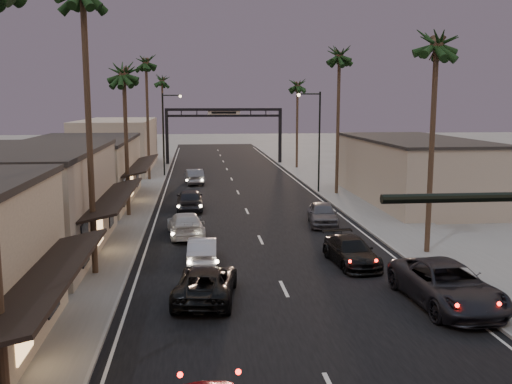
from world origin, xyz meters
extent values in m
plane|color=slate|center=(0.00, 40.00, 0.00)|extent=(200.00, 200.00, 0.00)
cube|color=black|center=(0.00, 45.00, 0.00)|extent=(14.00, 120.00, 0.02)
cube|color=slate|center=(-9.50, 52.00, 0.06)|extent=(5.00, 92.00, 0.12)
cube|color=slate|center=(9.50, 52.00, 0.06)|extent=(5.00, 92.00, 0.12)
cube|color=#9D947E|center=(-13.00, 26.00, 2.75)|extent=(8.00, 14.00, 5.50)
cube|color=tan|center=(-13.00, 42.00, 2.50)|extent=(8.00, 16.00, 5.00)
cube|color=#9D947E|center=(-13.00, 65.00, 3.00)|extent=(8.00, 20.00, 6.00)
cube|color=#9D947E|center=(14.00, 40.00, 2.50)|extent=(8.00, 18.00, 5.00)
cube|color=black|center=(-7.40, 70.00, 3.50)|extent=(0.40, 0.40, 7.00)
cube|color=black|center=(7.40, 70.00, 3.50)|extent=(0.40, 0.40, 7.00)
cube|color=black|center=(0.00, 70.00, 7.10)|extent=(15.20, 0.35, 0.35)
cube|color=black|center=(0.00, 70.00, 6.30)|extent=(15.20, 0.30, 0.30)
cube|color=beige|center=(0.00, 69.98, 6.70)|extent=(4.20, 0.12, 1.00)
cylinder|color=black|center=(7.20, 45.00, 4.50)|extent=(0.16, 0.16, 9.00)
cylinder|color=black|center=(6.20, 45.00, 8.80)|extent=(2.00, 0.12, 0.12)
sphere|color=#FFD899|center=(5.30, 45.00, 8.70)|extent=(0.30, 0.30, 0.30)
cylinder|color=black|center=(-7.20, 58.00, 4.50)|extent=(0.16, 0.16, 9.00)
cylinder|color=black|center=(-6.20, 58.00, 8.80)|extent=(2.00, 0.12, 0.12)
sphere|color=#FFD899|center=(-5.30, 58.00, 8.70)|extent=(0.30, 0.30, 0.30)
cylinder|color=#38281C|center=(-8.60, 22.00, 6.50)|extent=(0.28, 0.28, 13.00)
cylinder|color=#38281C|center=(-8.60, 36.00, 5.00)|extent=(0.28, 0.28, 10.00)
sphere|color=black|center=(-8.60, 36.00, 10.60)|extent=(3.20, 3.20, 3.20)
cylinder|color=#38281C|center=(-8.60, 55.00, 6.00)|extent=(0.28, 0.28, 12.00)
sphere|color=black|center=(-8.60, 55.00, 12.60)|extent=(3.20, 3.20, 3.20)
cylinder|color=#38281C|center=(8.60, 24.00, 5.50)|extent=(0.28, 0.28, 11.00)
sphere|color=black|center=(8.60, 24.00, 11.60)|extent=(3.20, 3.20, 3.20)
cylinder|color=#38281C|center=(8.60, 44.00, 6.00)|extent=(0.28, 0.28, 12.00)
sphere|color=black|center=(8.60, 44.00, 12.60)|extent=(3.20, 3.20, 3.20)
cylinder|color=#38281C|center=(8.60, 64.00, 5.00)|extent=(0.28, 0.28, 10.00)
sphere|color=black|center=(8.60, 64.00, 10.60)|extent=(3.20, 3.20, 3.20)
cylinder|color=#38281C|center=(-8.30, 78.00, 5.50)|extent=(0.28, 0.28, 11.00)
sphere|color=black|center=(-8.30, 78.00, 11.60)|extent=(3.20, 3.20, 3.20)
imported|color=black|center=(-3.43, 18.03, 0.71)|extent=(3.01, 5.36, 1.42)
imported|color=#9C9BA0|center=(-3.50, 23.53, 0.67)|extent=(1.58, 4.13, 1.34)
imported|color=#B4B4B4|center=(-4.44, 29.48, 0.73)|extent=(2.54, 5.23, 1.47)
imported|color=black|center=(-4.26, 37.95, 0.82)|extent=(2.01, 4.85, 1.64)
imported|color=#525357|center=(-3.92, 51.81, 0.76)|extent=(2.01, 4.71, 1.51)
imported|color=black|center=(6.20, 16.30, 0.86)|extent=(3.20, 6.36, 1.72)
imported|color=black|center=(3.95, 22.38, 0.69)|extent=(2.31, 4.89, 1.38)
imported|color=#4B4A4F|center=(4.56, 31.69, 0.77)|extent=(2.34, 4.68, 1.53)
camera|label=1|loc=(-3.78, -4.80, 8.16)|focal=40.00mm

